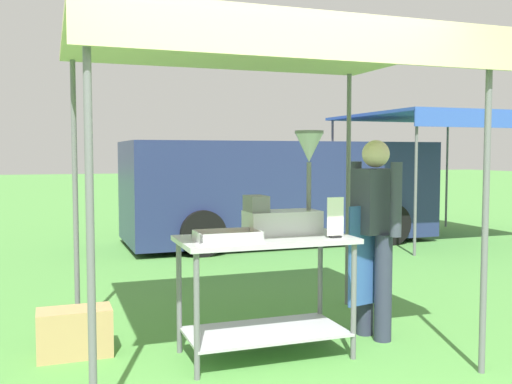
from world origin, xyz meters
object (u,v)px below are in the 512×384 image
donut_tray (227,238)px  supply_crate (75,332)px  van_navy (278,190)px  menu_sign (335,220)px  donut_cart (265,272)px  neighbour_tent (437,119)px  stall_canopy (261,54)px  vendor (374,228)px  donut_fryer (287,201)px

donut_tray → supply_crate: (-1.02, 0.55, -0.73)m
van_navy → supply_crate: bearing=-126.5°
donut_tray → menu_sign: bearing=-8.5°
donut_tray → donut_cart: bearing=14.8°
donut_cart → neighbour_tent: bearing=43.0°
menu_sign → donut_tray: bearing=171.5°
supply_crate → van_navy: (3.49, 4.71, 0.70)m
stall_canopy → menu_sign: stall_canopy is taller
supply_crate → neighbour_tent: size_ratio=0.19×
neighbour_tent → vendor: bearing=-131.2°
donut_fryer → supply_crate: size_ratio=1.47×
stall_canopy → supply_crate: (-1.33, 0.36, -2.05)m
donut_cart → van_navy: van_navy is taller
donut_cart → donut_tray: size_ratio=2.83×
stall_canopy → neighbour_tent: stall_canopy is taller
stall_canopy → donut_cart: stall_canopy is taller
donut_tray → stall_canopy: bearing=30.1°
donut_fryer → van_navy: size_ratio=0.15×
vendor → neighbour_tent: (3.87, 4.42, 1.19)m
vendor → neighbour_tent: bearing=48.8°
donut_cart → supply_crate: 1.48m
donut_tray → menu_sign: size_ratio=1.52×
donut_fryer → van_navy: bearing=69.1°
donut_tray → vendor: bearing=8.4°
stall_canopy → donut_cart: bearing=-90.0°
donut_tray → neighbour_tent: neighbour_tent is taller
menu_sign → supply_crate: (-1.81, 0.66, -0.84)m
stall_canopy → neighbour_tent: (4.85, 4.42, -0.13)m
donut_fryer → supply_crate: (-1.55, 0.37, -0.96)m
vendor → menu_sign: bearing=-149.0°
neighbour_tent → donut_cart: bearing=-137.0°
menu_sign → van_navy: size_ratio=0.06×
donut_cart → menu_sign: menu_sign is taller
donut_cart → neighbour_tent: (4.85, 4.52, 1.47)m
van_navy → neighbour_tent: neighbour_tent is taller
donut_fryer → donut_cart: bearing=-155.9°
neighbour_tent → supply_crate: bearing=-146.7°
donut_tray → supply_crate: size_ratio=0.84×
donut_cart → donut_tray: donut_tray is taller
menu_sign → supply_crate: size_ratio=0.55×
stall_canopy → donut_fryer: size_ratio=3.52×
donut_cart → donut_fryer: 0.56m
donut_cart → donut_fryer: donut_fryer is taller
vendor → neighbour_tent: neighbour_tent is taller
menu_sign → supply_crate: 2.10m
stall_canopy → vendor: 1.65m
vendor → stall_canopy: bearing=-179.5°
donut_cart → donut_fryer: bearing=24.1°
donut_tray → vendor: size_ratio=0.28×
donut_fryer → van_navy: 5.44m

